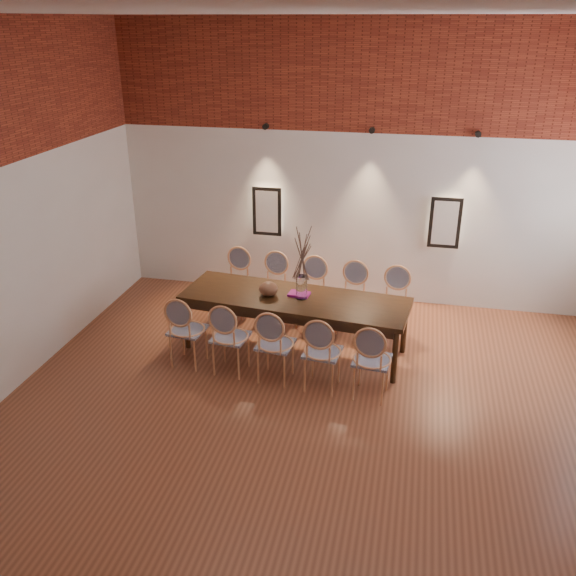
% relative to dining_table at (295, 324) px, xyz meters
% --- Properties ---
extents(floor, '(7.00, 7.00, 0.02)m').
position_rel_dining_table_xyz_m(floor, '(0.51, -1.68, -0.39)').
color(floor, brown).
rests_on(floor, ground).
extents(ceiling, '(7.00, 7.00, 0.02)m').
position_rel_dining_table_xyz_m(ceiling, '(0.51, -1.68, 3.63)').
color(ceiling, silver).
rests_on(ceiling, ground).
extents(wall_back, '(7.00, 0.10, 4.00)m').
position_rel_dining_table_xyz_m(wall_back, '(0.51, 1.87, 1.62)').
color(wall_back, silver).
rests_on(wall_back, ground).
extents(wall_front, '(7.00, 0.10, 4.00)m').
position_rel_dining_table_xyz_m(wall_front, '(0.51, -5.23, 1.62)').
color(wall_front, silver).
rests_on(wall_front, ground).
extents(brick_band_back, '(7.00, 0.02, 1.50)m').
position_rel_dining_table_xyz_m(brick_band_back, '(0.51, 1.80, 2.88)').
color(brick_band_back, maroon).
rests_on(brick_band_back, ground).
extents(brick_band_front, '(7.00, 0.02, 1.50)m').
position_rel_dining_table_xyz_m(brick_band_front, '(0.51, -5.16, 2.88)').
color(brick_band_front, maroon).
rests_on(brick_band_front, ground).
extents(niche_left, '(0.36, 0.06, 0.66)m').
position_rel_dining_table_xyz_m(niche_left, '(-0.79, 1.77, 0.93)').
color(niche_left, '#FFEAC6').
rests_on(niche_left, wall_back).
extents(niche_right, '(0.36, 0.06, 0.66)m').
position_rel_dining_table_xyz_m(niche_right, '(1.81, 1.77, 0.93)').
color(niche_right, '#FFEAC6').
rests_on(niche_right, wall_back).
extents(spot_fixture_left, '(0.08, 0.10, 0.08)m').
position_rel_dining_table_xyz_m(spot_fixture_left, '(-0.79, 1.74, 2.17)').
color(spot_fixture_left, black).
rests_on(spot_fixture_left, wall_back).
extents(spot_fixture_mid, '(0.08, 0.10, 0.08)m').
position_rel_dining_table_xyz_m(spot_fixture_mid, '(0.71, 1.74, 2.17)').
color(spot_fixture_mid, black).
rests_on(spot_fixture_mid, wall_back).
extents(spot_fixture_right, '(0.08, 0.10, 0.08)m').
position_rel_dining_table_xyz_m(spot_fixture_right, '(2.11, 1.74, 2.17)').
color(spot_fixture_right, black).
rests_on(spot_fixture_right, wall_back).
extents(dining_table, '(2.93, 1.21, 0.75)m').
position_rel_dining_table_xyz_m(dining_table, '(0.00, 0.00, 0.00)').
color(dining_table, '#371F0E').
rests_on(dining_table, floor).
extents(chair_near_a, '(0.48, 0.48, 0.94)m').
position_rel_dining_table_xyz_m(chair_near_a, '(-1.21, -0.62, 0.09)').
color(chair_near_a, '#E49F6A').
rests_on(chair_near_a, floor).
extents(chair_near_b, '(0.48, 0.48, 0.94)m').
position_rel_dining_table_xyz_m(chair_near_b, '(-0.64, -0.67, 0.09)').
color(chair_near_b, '#E49F6A').
rests_on(chair_near_b, floor).
extents(chair_near_c, '(0.48, 0.48, 0.94)m').
position_rel_dining_table_xyz_m(chair_near_c, '(-0.08, -0.73, 0.09)').
color(chair_near_c, '#E49F6A').
rests_on(chair_near_c, floor).
extents(chair_near_d, '(0.48, 0.48, 0.94)m').
position_rel_dining_table_xyz_m(chair_near_d, '(0.49, -0.79, 0.09)').
color(chair_near_d, '#E49F6A').
rests_on(chair_near_d, floor).
extents(chair_near_e, '(0.48, 0.48, 0.94)m').
position_rel_dining_table_xyz_m(chair_near_e, '(1.06, -0.85, 0.09)').
color(chair_near_e, '#E49F6A').
rests_on(chair_near_e, floor).
extents(chair_far_a, '(0.48, 0.48, 0.94)m').
position_rel_dining_table_xyz_m(chair_far_a, '(-1.06, 0.85, 0.09)').
color(chair_far_a, '#E49F6A').
rests_on(chair_far_a, floor).
extents(chair_far_b, '(0.48, 0.48, 0.94)m').
position_rel_dining_table_xyz_m(chair_far_b, '(-0.49, 0.79, 0.09)').
color(chair_far_b, '#E49F6A').
rests_on(chair_far_b, floor).
extents(chair_far_c, '(0.48, 0.48, 0.94)m').
position_rel_dining_table_xyz_m(chair_far_c, '(0.08, 0.73, 0.09)').
color(chair_far_c, '#E49F6A').
rests_on(chair_far_c, floor).
extents(chair_far_d, '(0.48, 0.48, 0.94)m').
position_rel_dining_table_xyz_m(chair_far_d, '(0.64, 0.67, 0.09)').
color(chair_far_d, '#E49F6A').
rests_on(chair_far_d, floor).
extents(chair_far_e, '(0.48, 0.48, 0.94)m').
position_rel_dining_table_xyz_m(chair_far_e, '(1.21, 0.62, 0.09)').
color(chair_far_e, '#E49F6A').
rests_on(chair_far_e, floor).
extents(vase, '(0.14, 0.14, 0.30)m').
position_rel_dining_table_xyz_m(vase, '(0.09, -0.01, 0.53)').
color(vase, silver).
rests_on(vase, dining_table).
extents(dried_branches, '(0.50, 0.50, 0.70)m').
position_rel_dining_table_xyz_m(dried_branches, '(0.09, -0.01, 0.98)').
color(dried_branches, '#4E3930').
rests_on(dried_branches, vase).
extents(bowl, '(0.24, 0.24, 0.18)m').
position_rel_dining_table_xyz_m(bowl, '(-0.34, -0.02, 0.46)').
color(bowl, brown).
rests_on(bowl, dining_table).
extents(book, '(0.28, 0.21, 0.03)m').
position_rel_dining_table_xyz_m(book, '(0.04, 0.07, 0.39)').
color(book, '#830E6D').
rests_on(book, dining_table).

